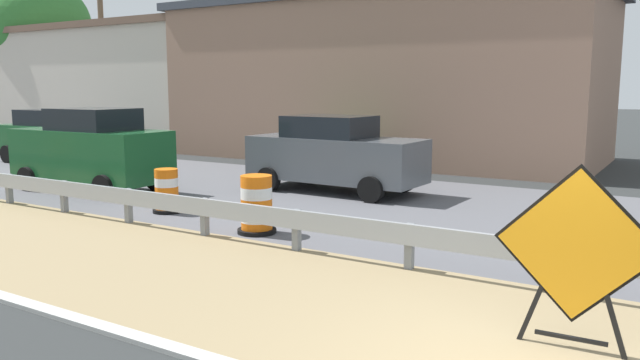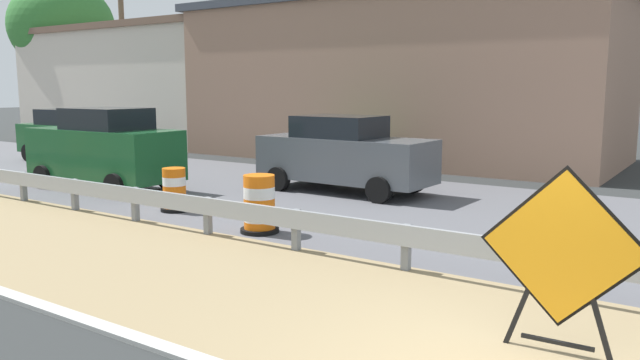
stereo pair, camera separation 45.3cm
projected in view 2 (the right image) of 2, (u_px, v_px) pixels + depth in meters
The scene contains 14 objects.
median_dirt_strip at pixel (527, 350), 6.46m from camera, with size 4.09×120.00×0.01m, color #8E7A56.
far_lane_asphalt at pixel (622, 233), 11.58m from camera, with size 8.44×120.00×0.00m, color #56565B.
warning_sign_diamond at pixel (562, 255), 6.21m from camera, with size 0.12×1.67×1.97m.
traffic_barrel_nearest at pixel (259, 207), 11.61m from camera, with size 0.74×0.74×1.10m.
traffic_barrel_close at pixel (174, 192), 13.63m from camera, with size 0.63×0.63×0.96m.
car_trailing_near_lane at pixel (344, 154), 16.08m from camera, with size 2.07×4.68×1.99m.
car_mid_far_lane at pixel (74, 135), 22.74m from camera, with size 2.14×4.49×1.93m.
car_trailing_far_lane at pixel (105, 149), 16.47m from camera, with size 2.04×4.46×2.18m.
roadside_shop_near at pixel (400, 79), 23.85m from camera, with size 7.50×16.57×6.05m.
roadside_shop_far at pixel (154, 85), 31.64m from camera, with size 7.18×13.83×5.68m.
utility_pole_near at pixel (443, 26), 19.01m from camera, with size 0.24×1.80×8.89m.
utility_pole_mid at pixel (122, 39), 27.62m from camera, with size 0.24×1.80×9.38m.
bush_roadside at pixel (350, 153), 19.40m from camera, with size 2.91×2.91×1.35m, color #1E4C23.
tree_roadside at pixel (62, 27), 33.66m from camera, with size 5.56×5.56×8.51m.
Camera 2 is at (-5.44, -1.63, 2.73)m, focal length 34.64 mm.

